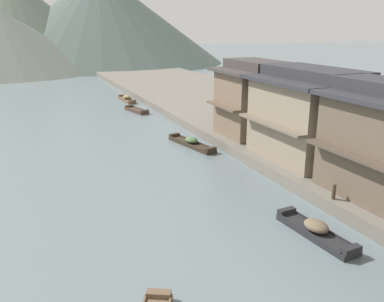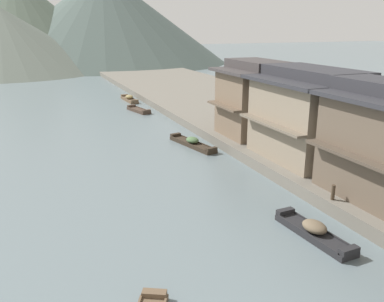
{
  "view_description": "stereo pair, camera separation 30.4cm",
  "coord_description": "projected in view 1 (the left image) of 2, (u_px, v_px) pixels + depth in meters",
  "views": [
    {
      "loc": [
        -7.42,
        -2.96,
        9.61
      ],
      "look_at": [
        2.74,
        21.24,
        1.61
      ],
      "focal_mm": 38.8,
      "sensor_mm": 36.0,
      "label": 1
    },
    {
      "loc": [
        -7.14,
        -3.08,
        9.61
      ],
      "look_at": [
        2.74,
        21.24,
        1.61
      ],
      "focal_mm": 38.8,
      "sensor_mm": 36.0,
      "label": 2
    }
  ],
  "objects": [
    {
      "name": "boat_moored_second",
      "position": [
        127.0,
        99.0,
        54.44
      ],
      "size": [
        1.27,
        5.02,
        0.8
      ],
      "color": "brown",
      "rests_on": "ground"
    },
    {
      "name": "boat_moored_nearest",
      "position": [
        191.0,
        143.0,
        34.21
      ],
      "size": [
        2.14,
        5.7,
        0.77
      ],
      "color": "#33281E",
      "rests_on": "ground"
    },
    {
      "name": "house_waterfront_tall",
      "position": [
        310.0,
        114.0,
        28.27
      ],
      "size": [
        6.92,
        7.86,
        6.14
      ],
      "color": "gray",
      "rests_on": "riverbank_right"
    },
    {
      "name": "boat_midriver_drifting",
      "position": [
        137.0,
        110.0,
        47.74
      ],
      "size": [
        1.95,
        4.13,
        0.5
      ],
      "color": "#423328",
      "rests_on": "ground"
    },
    {
      "name": "house_waterfront_narrow",
      "position": [
        254.0,
        99.0,
        34.18
      ],
      "size": [
        6.33,
        5.68,
        6.14
      ],
      "color": "#75604C",
      "rests_on": "riverbank_right"
    },
    {
      "name": "riverbank_right",
      "position": [
        282.0,
        124.0,
        40.43
      ],
      "size": [
        18.0,
        110.0,
        0.76
      ],
      "primitive_type": "cube",
      "color": "#6B665B",
      "rests_on": "ground"
    },
    {
      "name": "mooring_post_dock_mid",
      "position": [
        334.0,
        192.0,
        21.87
      ],
      "size": [
        0.2,
        0.2,
        0.82
      ],
      "primitive_type": "cylinder",
      "color": "#473828",
      "rests_on": "riverbank_right"
    },
    {
      "name": "boat_moored_third",
      "position": [
        316.0,
        231.0,
        19.58
      ],
      "size": [
        1.38,
        4.7,
        0.81
      ],
      "color": "#232326",
      "rests_on": "ground"
    },
    {
      "name": "hill_far_west",
      "position": [
        100.0,
        17.0,
        106.83
      ],
      "size": [
        62.93,
        62.93,
        22.85
      ],
      "primitive_type": "cone",
      "color": "#4C5B56",
      "rests_on": "ground"
    },
    {
      "name": "hill_far_east",
      "position": [
        12.0,
        20.0,
        100.37
      ],
      "size": [
        51.77,
        51.77,
        21.56
      ],
      "primitive_type": "cone",
      "color": "#5B6B5B",
      "rests_on": "ground"
    }
  ]
}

